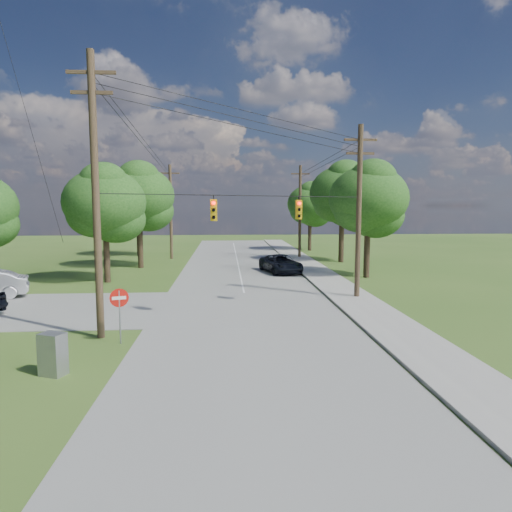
{
  "coord_description": "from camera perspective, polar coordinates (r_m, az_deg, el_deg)",
  "views": [
    {
      "loc": [
        0.83,
        -19.27,
        5.69
      ],
      "look_at": [
        2.45,
        5.0,
        3.0
      ],
      "focal_mm": 32.0,
      "sensor_mm": 36.0,
      "label": 1
    }
  ],
  "objects": [
    {
      "name": "tree_e_mid",
      "position": [
        46.77,
        10.74,
        7.69
      ],
      "size": [
        6.6,
        6.6,
        9.64
      ],
      "color": "#3C2D1E",
      "rests_on": "ground"
    },
    {
      "name": "main_road",
      "position": [
        24.96,
        -1.04,
        -6.83
      ],
      "size": [
        10.0,
        100.0,
        0.03
      ],
      "primitive_type": "cube",
      "color": "gray",
      "rests_on": "ground"
    },
    {
      "name": "sidewalk_east",
      "position": [
        26.13,
        13.89,
        -6.32
      ],
      "size": [
        2.6,
        100.0,
        0.12
      ],
      "primitive_type": "cube",
      "color": "#A4A199",
      "rests_on": "ground"
    },
    {
      "name": "tree_e_far",
      "position": [
        58.26,
        6.78,
        6.5
      ],
      "size": [
        5.8,
        5.8,
        8.32
      ],
      "color": "#3C2D1E",
      "rests_on": "ground"
    },
    {
      "name": "tree_w_mid",
      "position": [
        43.0,
        -14.42,
        7.3
      ],
      "size": [
        6.4,
        6.4,
        9.22
      ],
      "color": "#3C2D1E",
      "rests_on": "ground"
    },
    {
      "name": "pole_north_e",
      "position": [
        49.93,
        5.51,
        5.64
      ],
      "size": [
        2.0,
        0.32,
        10.0
      ],
      "color": "brown",
      "rests_on": "ground"
    },
    {
      "name": "power_lines",
      "position": [
        31.02,
        -2.62,
        12.72
      ],
      "size": [
        13.93,
        29.62,
        4.93
      ],
      "color": "black",
      "rests_on": "ground"
    },
    {
      "name": "tree_e_near",
      "position": [
        37.0,
        13.86,
        7.0
      ],
      "size": [
        6.2,
        6.2,
        8.81
      ],
      "color": "#3C2D1E",
      "rests_on": "ground"
    },
    {
      "name": "traffic_signals",
      "position": [
        23.77,
        0.35,
        5.84
      ],
      "size": [
        4.91,
        3.27,
        1.05
      ],
      "color": "#E4B10D",
      "rests_on": "ground"
    },
    {
      "name": "control_cabinet",
      "position": [
        17.09,
        -24.06,
        -11.15
      ],
      "size": [
        0.96,
        0.84,
        1.45
      ],
      "primitive_type": "cube",
      "rotation": [
        0.0,
        0.0,
        -0.39
      ],
      "color": "gray",
      "rests_on": "ground"
    },
    {
      "name": "ground",
      "position": [
        20.11,
        -6.12,
        -10.16
      ],
      "size": [
        140.0,
        140.0,
        0.0
      ],
      "primitive_type": "plane",
      "color": "#385B1E",
      "rests_on": "ground"
    },
    {
      "name": "pole_north_w",
      "position": [
        49.62,
        -10.61,
        5.56
      ],
      "size": [
        2.0,
        0.32,
        10.0
      ],
      "color": "brown",
      "rests_on": "ground"
    },
    {
      "name": "pole_ne",
      "position": [
        28.44,
        12.73,
        5.71
      ],
      "size": [
        2.0,
        0.32,
        10.5
      ],
      "color": "brown",
      "rests_on": "ground"
    },
    {
      "name": "pole_sw",
      "position": [
        20.42,
        -19.41,
        7.46
      ],
      "size": [
        2.0,
        0.32,
        12.0
      ],
      "color": "brown",
      "rests_on": "ground"
    },
    {
      "name": "tree_w_near",
      "position": [
        35.4,
        -18.38,
        6.37
      ],
      "size": [
        6.0,
        6.0,
        8.4
      ],
      "color": "#3C2D1E",
      "rests_on": "ground"
    },
    {
      "name": "car_main_north",
      "position": [
        38.83,
        3.12,
        -0.97
      ],
      "size": [
        3.68,
        5.82,
        1.5
      ],
      "primitive_type": "imported",
      "rotation": [
        0.0,
        0.0,
        0.24
      ],
      "color": "black",
      "rests_on": "main_road"
    },
    {
      "name": "do_not_enter_sign",
      "position": [
        19.6,
        -16.71,
        -5.72
      ],
      "size": [
        0.75,
        0.26,
        2.32
      ],
      "rotation": [
        0.0,
        0.0,
        0.31
      ],
      "color": "gray",
      "rests_on": "ground"
    },
    {
      "name": "tree_w_far",
      "position": [
        53.19,
        -14.56,
        6.71
      ],
      "size": [
        6.0,
        6.0,
        8.73
      ],
      "color": "#3C2D1E",
      "rests_on": "ground"
    }
  ]
}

